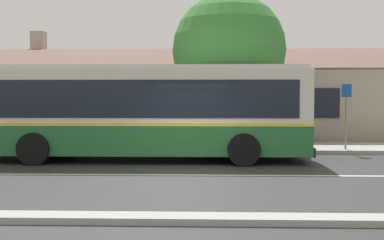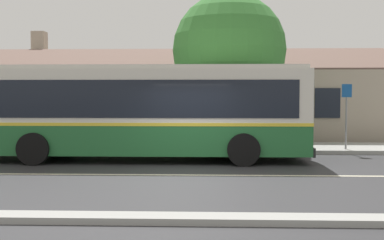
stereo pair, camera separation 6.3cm
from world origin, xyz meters
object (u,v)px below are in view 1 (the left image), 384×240
Objects in this scene: transit_bus at (138,110)px; street_tree_primary at (229,50)px; bus_stop_sign at (346,109)px; bench_down_street at (123,136)px; bench_by_building at (12,135)px.

transit_bus is 5.41m from street_tree_primary.
street_tree_primary is at bearing 158.34° from bus_stop_sign.
transit_bus is 7.20× the size of bench_down_street.
street_tree_primary is at bearing 4.41° from bench_by_building.
transit_bus reaches higher than bench_down_street.
transit_bus is 6.97× the size of bench_by_building.
bench_down_street is 0.25× the size of street_tree_primary.
transit_bus reaches higher than bus_stop_sign.
transit_bus is 3.05m from bench_down_street.
transit_bus is at bearing -29.54° from bench_by_building.
bench_by_building is 4.54m from bench_down_street.
bench_by_building is 1.03× the size of bench_down_street.
bus_stop_sign is at bearing -4.52° from bench_by_building.
street_tree_primary reaches higher than bus_stop_sign.
bus_stop_sign reaches higher than bench_by_building.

